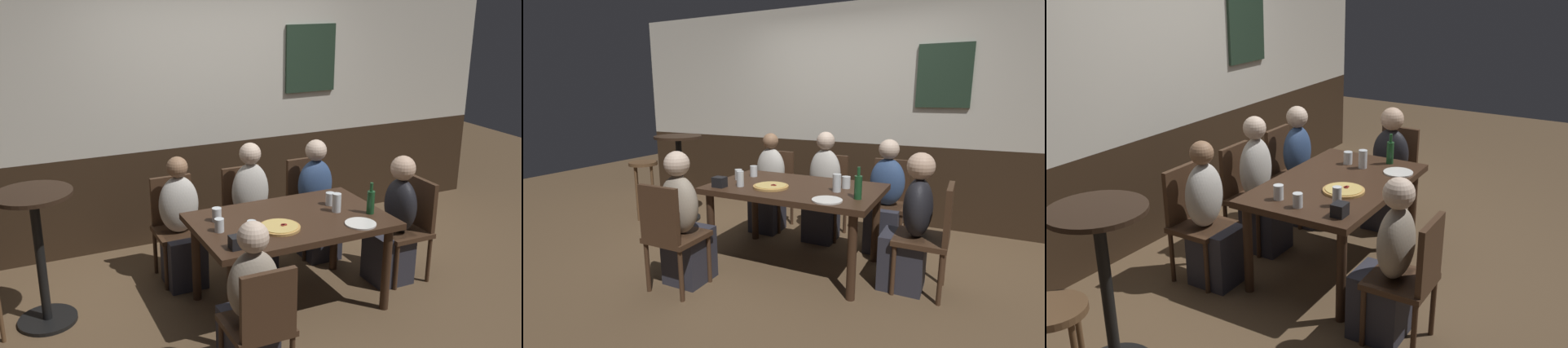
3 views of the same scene
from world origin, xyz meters
The scene contains 23 objects.
ground_plane centered at (0.00, 0.00, 0.00)m, with size 12.00×12.00×0.00m, color brown.
wall_back centered at (0.01, 1.65, 1.30)m, with size 6.40×0.13×2.60m.
dining_table centered at (0.00, 0.00, 0.65)m, with size 1.49×0.93×0.74m.
chair_right_far centered at (0.66, 0.88, 0.50)m, with size 0.40×0.40×0.88m.
chair_left_near centered at (-0.66, -0.88, 0.50)m, with size 0.40×0.40×0.88m.
chair_head_east centered at (1.16, 0.00, 0.50)m, with size 0.40×0.40×0.88m.
chair_mid_far centered at (0.00, 0.88, 0.50)m, with size 0.40×0.40×0.88m.
chair_left_far centered at (-0.66, 0.88, 0.50)m, with size 0.40×0.40×0.88m.
person_right_far centered at (0.66, 0.72, 0.47)m, with size 0.34×0.37×1.11m.
person_left_near centered at (-0.66, -0.72, 0.47)m, with size 0.34×0.37×1.11m.
person_head_east centered at (1.00, 0.00, 0.47)m, with size 0.37×0.34×1.11m.
person_mid_far centered at (0.00, 0.72, 0.49)m, with size 0.34×0.37×1.16m.
person_left_far centered at (-0.66, 0.72, 0.46)m, with size 0.34×0.37×1.11m.
pizza centered at (-0.17, -0.14, 0.75)m, with size 0.31×0.31×0.03m.
tumbler_water centered at (0.40, -0.03, 0.81)m, with size 0.07×0.07×0.15m.
highball_clear centered at (-0.54, 0.18, 0.79)m, with size 0.07×0.07×0.11m.
pint_glass_stout centered at (-0.59, -0.01, 0.78)m, with size 0.07×0.07×0.10m.
pint_glass_amber centered at (0.43, 0.13, 0.79)m, with size 0.07×0.07×0.10m.
beer_glass_tall centered at (-0.43, -0.23, 0.80)m, with size 0.06×0.06×0.14m.
beer_bottle_green centered at (0.62, -0.17, 0.84)m, with size 0.06×0.06×0.25m.
plate_white_large centered at (0.42, -0.33, 0.75)m, with size 0.24×0.24×0.01m, color white.
condiment_caddy centered at (-0.58, -0.33, 0.79)m, with size 0.11×0.09×0.09m, color black.
side_bar_table centered at (-1.80, 0.54, 0.62)m, with size 0.56×0.56×1.05m.
Camera 1 is at (-2.01, -3.78, 2.48)m, focal length 41.18 mm.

